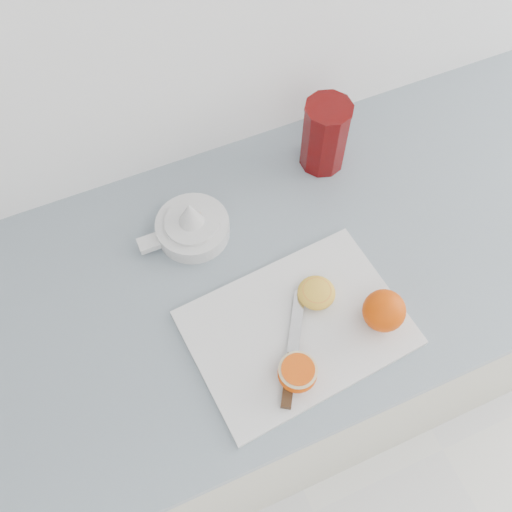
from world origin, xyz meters
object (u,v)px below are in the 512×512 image
object	(u,v)px
half_orange	(297,373)
red_tumbler	(325,137)
counter	(265,349)
cutting_board	(297,328)
citrus_juicer	(192,226)

from	to	relation	value
half_orange	red_tumbler	distance (m)	0.47
counter	cutting_board	size ratio (longest dim) A/B	6.25
cutting_board	citrus_juicer	distance (m)	0.28
red_tumbler	half_orange	bearing A→B (deg)	-121.86
half_orange	red_tumbler	world-z (taller)	red_tumbler
citrus_juicer	red_tumbler	xyz separation A→B (m)	(0.31, 0.06, 0.05)
counter	citrus_juicer	world-z (taller)	citrus_juicer
cutting_board	red_tumbler	xyz separation A→B (m)	(0.21, 0.32, 0.07)
cutting_board	citrus_juicer	bearing A→B (deg)	110.71
half_orange	citrus_juicer	distance (m)	0.34
citrus_juicer	cutting_board	bearing A→B (deg)	-69.29
counter	half_orange	size ratio (longest dim) A/B	35.14
citrus_juicer	red_tumbler	world-z (taller)	red_tumbler
citrus_juicer	half_orange	bearing A→B (deg)	-80.30
counter	cutting_board	distance (m)	0.47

